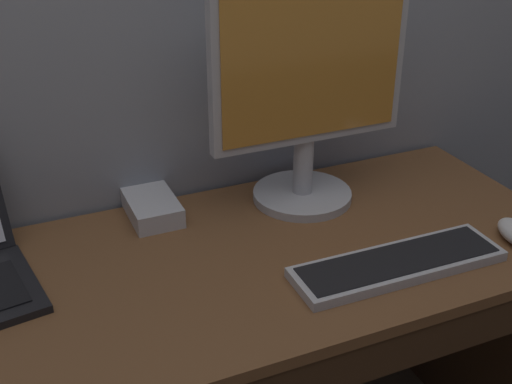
{
  "coord_description": "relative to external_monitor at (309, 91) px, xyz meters",
  "views": [
    {
      "loc": [
        -0.32,
        -1.02,
        1.43
      ],
      "look_at": [
        0.13,
        0.0,
        0.85
      ],
      "focal_mm": 46.56,
      "sensor_mm": 36.0,
      "label": 1
    }
  ],
  "objects": [
    {
      "name": "desk",
      "position": [
        -0.32,
        -0.18,
        -0.48
      ],
      "size": [
        1.58,
        0.6,
        0.71
      ],
      "color": "brown",
      "rests_on": "ground"
    },
    {
      "name": "wired_keyboard",
      "position": [
        0.04,
        -0.32,
        -0.25
      ],
      "size": [
        0.43,
        0.13,
        0.02
      ],
      "color": "#BCBCC1",
      "rests_on": "desk"
    },
    {
      "name": "external_drive_box",
      "position": [
        -0.34,
        0.07,
        -0.24
      ],
      "size": [
        0.1,
        0.16,
        0.04
      ],
      "primitive_type": "cube",
      "rotation": [
        0.0,
        0.0,
        -0.0
      ],
      "color": "silver",
      "rests_on": "desk"
    },
    {
      "name": "external_monitor",
      "position": [
        0.0,
        0.0,
        0.0
      ],
      "size": [
        0.44,
        0.23,
        0.5
      ],
      "color": "#B7B7BC",
      "rests_on": "desk"
    }
  ]
}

